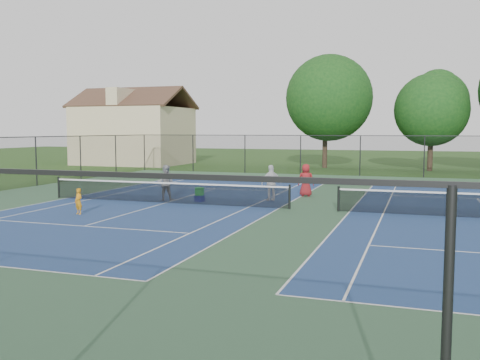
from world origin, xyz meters
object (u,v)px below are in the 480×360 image
(tree_back_c, at_px, (432,105))
(bystander_c, at_px, (306,180))
(tree_back_b, at_px, (326,94))
(clapboard_house, at_px, (134,133))
(child_player, at_px, (79,201))
(bystander_a, at_px, (271,183))
(ball_crate, at_px, (199,199))
(instructor, at_px, (166,183))
(ball_hopper, at_px, (199,191))

(tree_back_c, bearing_deg, bystander_c, -107.20)
(tree_back_b, distance_m, clapboard_house, 19.35)
(tree_back_b, relative_size, clapboard_house, 0.93)
(child_player, relative_size, bystander_c, 0.63)
(tree_back_c, bearing_deg, tree_back_b, 173.66)
(bystander_a, bearing_deg, ball_crate, -13.33)
(tree_back_c, distance_m, instructor, 27.50)
(clapboard_house, relative_size, instructor, 6.24)
(bystander_c, bearing_deg, bystander_a, 53.12)
(child_player, distance_m, instructor, 5.25)
(tree_back_c, bearing_deg, ball_crate, -113.98)
(child_player, bearing_deg, bystander_c, 67.96)
(clapboard_house, height_order, bystander_a, clapboard_house)
(tree_back_b, height_order, instructor, tree_back_b)
(child_player, relative_size, ball_crate, 2.72)
(tree_back_c, relative_size, bystander_a, 4.82)
(child_player, bearing_deg, clapboard_house, 134.48)
(child_player, distance_m, bystander_a, 9.08)
(ball_crate, bearing_deg, tree_back_c, 66.02)
(instructor, bearing_deg, bystander_c, -159.70)
(bystander_c, bearing_deg, tree_back_b, -91.22)
(tree_back_b, relative_size, ball_crate, 25.60)
(clapboard_house, xyz_separation_m, ball_crate, (17.31, -24.02, -2.94))
(tree_back_b, bearing_deg, ball_hopper, -93.86)
(tree_back_c, distance_m, bystander_a, 24.27)
(instructor, xyz_separation_m, ball_hopper, (1.76, 0.06, -0.37))
(tree_back_b, height_order, bystander_a, tree_back_b)
(ball_crate, relative_size, ball_hopper, 1.02)
(bystander_a, bearing_deg, tree_back_c, -145.85)
(child_player, bearing_deg, ball_crate, 77.01)
(child_player, bearing_deg, instructor, 93.24)
(instructor, xyz_separation_m, ball_crate, (1.76, 0.06, -0.71))
(ball_crate, bearing_deg, instructor, -178.00)
(bystander_c, xyz_separation_m, ball_hopper, (-4.38, -3.67, -0.35))
(tree_back_c, height_order, child_player, tree_back_c)
(child_player, bearing_deg, bystander_a, 64.56)
(tree_back_b, distance_m, instructor, 25.96)
(clapboard_house, bearing_deg, child_player, -64.05)
(bystander_c, relative_size, ball_crate, 4.30)
(bystander_a, bearing_deg, clapboard_house, -85.28)
(instructor, bearing_deg, tree_back_c, -128.31)
(bystander_a, relative_size, ball_hopper, 4.54)
(instructor, bearing_deg, bystander_a, -174.28)
(clapboard_house, distance_m, instructor, 28.76)
(tree_back_c, xyz_separation_m, ball_hopper, (-10.69, -24.02, -4.99))
(tree_back_c, relative_size, child_player, 7.88)
(tree_back_b, relative_size, tree_back_c, 1.19)
(ball_crate, xyz_separation_m, ball_hopper, (0.00, 0.00, 0.34))
(ball_crate, height_order, ball_hopper, ball_hopper)
(tree_back_c, height_order, instructor, tree_back_c)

